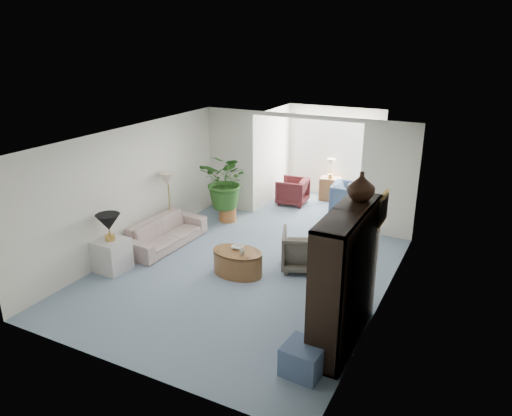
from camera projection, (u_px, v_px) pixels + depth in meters
The scene contains 26 objects.
floor at pixel (241, 274), 8.81m from camera, with size 6.00×6.00×0.00m, color gray.
sunroom_floor at pixel (318, 207), 12.25m from camera, with size 2.60×2.60×0.00m, color gray.
back_pier_left at pixel (231, 160), 11.71m from camera, with size 1.20×0.12×2.50m, color silver.
back_pier_right at pixel (389, 181), 10.09m from camera, with size 1.20×0.12×2.50m, color silver.
back_header at pixel (306, 117), 10.50m from camera, with size 2.60×0.12×0.10m, color silver.
window_pane at pixel (335, 145), 12.68m from camera, with size 2.20×0.02×1.50m, color white.
window_blinds at pixel (334, 145), 12.65m from camera, with size 2.20×0.02×1.50m, color white.
framed_picture at pixel (383, 210), 7.10m from camera, with size 0.04×0.50×0.40m, color #B2A78F.
sofa at pixel (165, 233), 9.94m from camera, with size 1.94×0.76×0.57m, color beige.
end_table at pixel (112, 255), 8.89m from camera, with size 0.55×0.55×0.60m, color silver.
table_lamp at pixel (108, 222), 8.67m from camera, with size 0.44×0.44×0.30m, color black.
floor_lamp at pixel (168, 179), 10.19m from camera, with size 0.36×0.36×0.28m, color #FAE6C7.
coffee_table at pixel (238, 262), 8.77m from camera, with size 0.95×0.95×0.45m, color brown.
coffee_bowl at pixel (238, 247), 8.79m from camera, with size 0.22×0.22×0.05m, color beige.
coffee_cup at pixel (242, 252), 8.53m from camera, with size 0.11×0.11×0.10m, color beige.
wingback_chair at pixel (304, 250), 8.93m from camera, with size 0.80×0.82×0.75m, color #575145.
side_table_dark at pixel (345, 254), 8.91m from camera, with size 0.51×0.41×0.61m, color black.
entertainment_cabinet at pixel (345, 278), 6.62m from camera, with size 0.47×1.77×1.96m, color black.
cabinet_urn at pixel (361, 186), 6.63m from camera, with size 0.38×0.38×0.40m, color black.
ottoman at pixel (304, 359), 6.20m from camera, with size 0.50×0.50×0.40m, color slate.
plant_pot at pixel (228, 214), 11.31m from camera, with size 0.40×0.40×0.32m, color #AD6332.
house_plant at pixel (227, 181), 11.03m from camera, with size 1.18×1.02×1.31m, color #2C5D20.
sunroom_chair_blue at pixel (349, 198), 11.74m from camera, with size 0.80×0.83×0.75m, color slate.
sunroom_chair_maroon at pixel (292, 191), 12.39m from camera, with size 0.72×0.74×0.67m, color #521C1D.
sunroom_table at pixel (330, 189), 12.71m from camera, with size 0.49×0.38×0.60m, color brown.
shelf_clutter at pixel (339, 274), 6.50m from camera, with size 0.30×1.24×1.06m.
Camera 1 is at (3.81, -6.90, 4.13)m, focal length 33.81 mm.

